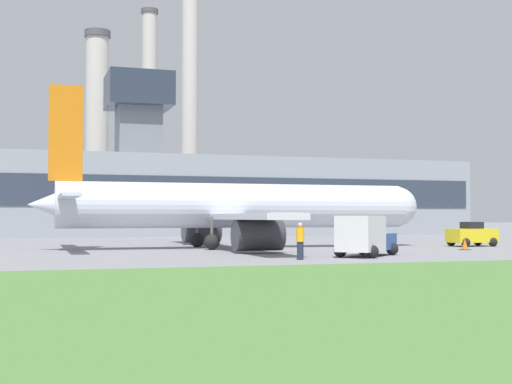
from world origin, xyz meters
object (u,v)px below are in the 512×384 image
at_px(airplane, 232,208).
at_px(ground_crew_person, 300,241).
at_px(pushback_tug, 472,235).
at_px(baggage_truck, 365,237).

distance_m(airplane, ground_crew_person, 14.30).
xyz_separation_m(pushback_tug, baggage_truck, (-13.70, -9.96, 0.28)).
distance_m(airplane, baggage_truck, 13.27).
relative_size(airplane, baggage_truck, 5.71).
bearing_deg(pushback_tug, airplane, 171.67).
height_order(airplane, pushback_tug, airplane).
bearing_deg(airplane, pushback_tug, -8.33).
height_order(pushback_tug, ground_crew_person, ground_crew_person).
bearing_deg(ground_crew_person, baggage_truck, 20.25).
relative_size(pushback_tug, baggage_truck, 0.74).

